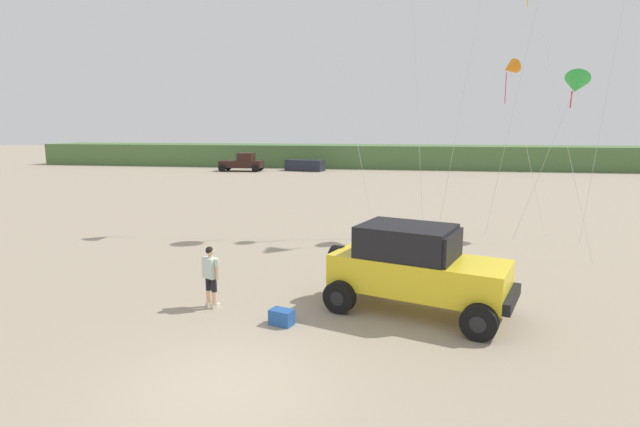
{
  "coord_description": "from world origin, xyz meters",
  "views": [
    {
      "loc": [
        3.23,
        -8.03,
        4.74
      ],
      "look_at": [
        0.88,
        5.17,
        2.4
      ],
      "focal_mm": 27.82,
      "sensor_mm": 36.0,
      "label": 1
    }
  ],
  "objects_px": {
    "distant_pickup": "(243,163)",
    "kite_red_delta": "(510,68)",
    "jeep": "(416,267)",
    "person_watching": "(211,273)",
    "kite_white_parafoil": "(576,85)",
    "distant_sedan": "(305,165)",
    "cooler_box": "(282,317)"
  },
  "relations": [
    {
      "from": "distant_pickup",
      "to": "kite_red_delta",
      "type": "distance_m",
      "value": 34.57
    },
    {
      "from": "cooler_box",
      "to": "distant_pickup",
      "type": "height_order",
      "value": "distant_pickup"
    },
    {
      "from": "person_watching",
      "to": "kite_red_delta",
      "type": "xyz_separation_m",
      "value": [
        9.82,
        14.47,
        6.64
      ]
    },
    {
      "from": "person_watching",
      "to": "distant_sedan",
      "type": "bearing_deg",
      "value": 98.4
    },
    {
      "from": "kite_white_parafoil",
      "to": "kite_red_delta",
      "type": "bearing_deg",
      "value": 119.35
    },
    {
      "from": "jeep",
      "to": "cooler_box",
      "type": "distance_m",
      "value": 3.66
    },
    {
      "from": "person_watching",
      "to": "kite_white_parafoil",
      "type": "distance_m",
      "value": 17.01
    },
    {
      "from": "distant_sedan",
      "to": "jeep",
      "type": "bearing_deg",
      "value": -62.6
    },
    {
      "from": "distant_pickup",
      "to": "kite_red_delta",
      "type": "xyz_separation_m",
      "value": [
        22.55,
        -25.35,
        6.64
      ]
    },
    {
      "from": "distant_pickup",
      "to": "kite_white_parafoil",
      "type": "bearing_deg",
      "value": -49.66
    },
    {
      "from": "distant_pickup",
      "to": "kite_white_parafoil",
      "type": "height_order",
      "value": "kite_white_parafoil"
    },
    {
      "from": "distant_sedan",
      "to": "kite_white_parafoil",
      "type": "height_order",
      "value": "kite_white_parafoil"
    },
    {
      "from": "cooler_box",
      "to": "distant_pickup",
      "type": "relative_size",
      "value": 0.12
    },
    {
      "from": "kite_red_delta",
      "to": "person_watching",
      "type": "bearing_deg",
      "value": -124.16
    },
    {
      "from": "kite_red_delta",
      "to": "distant_pickup",
      "type": "bearing_deg",
      "value": 131.66
    },
    {
      "from": "jeep",
      "to": "distant_pickup",
      "type": "distance_m",
      "value": 43.12
    },
    {
      "from": "jeep",
      "to": "kite_red_delta",
      "type": "bearing_deg",
      "value": 71.96
    },
    {
      "from": "cooler_box",
      "to": "distant_pickup",
      "type": "bearing_deg",
      "value": 126.43
    },
    {
      "from": "distant_pickup",
      "to": "jeep",
      "type": "bearing_deg",
      "value": -65.26
    },
    {
      "from": "distant_sedan",
      "to": "kite_red_delta",
      "type": "distance_m",
      "value": 32.08
    },
    {
      "from": "person_watching",
      "to": "distant_pickup",
      "type": "height_order",
      "value": "distant_pickup"
    },
    {
      "from": "person_watching",
      "to": "kite_white_parafoil",
      "type": "height_order",
      "value": "kite_white_parafoil"
    },
    {
      "from": "cooler_box",
      "to": "distant_sedan",
      "type": "relative_size",
      "value": 0.13
    },
    {
      "from": "person_watching",
      "to": "distant_pickup",
      "type": "distance_m",
      "value": 41.8
    },
    {
      "from": "distant_sedan",
      "to": "kite_white_parafoil",
      "type": "bearing_deg",
      "value": -47.82
    },
    {
      "from": "distant_sedan",
      "to": "kite_white_parafoil",
      "type": "distance_m",
      "value": 35.9
    },
    {
      "from": "distant_pickup",
      "to": "kite_red_delta",
      "type": "relative_size",
      "value": 0.57
    },
    {
      "from": "jeep",
      "to": "distant_pickup",
      "type": "relative_size",
      "value": 1.07
    },
    {
      "from": "person_watching",
      "to": "distant_pickup",
      "type": "relative_size",
      "value": 0.36
    },
    {
      "from": "kite_red_delta",
      "to": "kite_white_parafoil",
      "type": "distance_m",
      "value": 4.26
    },
    {
      "from": "jeep",
      "to": "kite_white_parafoil",
      "type": "relative_size",
      "value": 0.7
    },
    {
      "from": "distant_pickup",
      "to": "distant_sedan",
      "type": "relative_size",
      "value": 1.11
    }
  ]
}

